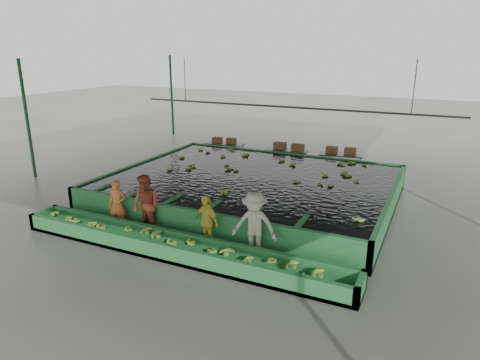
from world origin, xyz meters
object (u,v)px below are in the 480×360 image
at_px(sorting_trough, 175,247).
at_px(box_stack_mid, 289,150).
at_px(worker_b, 146,205).
at_px(worker_a, 117,205).
at_px(packing_table_mid, 286,159).
at_px(worker_d, 254,226).
at_px(packing_table_right, 341,163).
at_px(worker_c, 207,222).
at_px(box_stack_right, 341,154).
at_px(box_stack_left, 224,143).
at_px(flotation_tank, 252,187).
at_px(packing_table_left, 224,152).

bearing_deg(sorting_trough, box_stack_mid, 91.13).
bearing_deg(worker_b, worker_a, -171.20).
bearing_deg(sorting_trough, packing_table_mid, 91.67).
distance_m(worker_d, packing_table_right, 9.25).
bearing_deg(packing_table_right, packing_table_mid, -172.78).
relative_size(worker_a, box_stack_mid, 1.09).
bearing_deg(worker_d, worker_c, 171.49).
bearing_deg(box_stack_right, worker_d, -90.98).
bearing_deg(box_stack_left, worker_a, -83.68).
relative_size(sorting_trough, packing_table_right, 5.32).
height_order(worker_a, packing_table_mid, worker_a).
distance_m(worker_a, worker_b, 1.11).
xyz_separation_m(packing_table_right, box_stack_mid, (-2.39, -0.28, 0.45)).
relative_size(worker_c, packing_table_mid, 0.80).
height_order(worker_a, worker_b, worker_b).
xyz_separation_m(worker_c, packing_table_right, (1.65, 9.23, -0.34)).
relative_size(worker_b, box_stack_left, 1.54).
xyz_separation_m(worker_b, box_stack_right, (3.66, 9.31, -0.07)).
distance_m(flotation_tank, packing_table_left, 5.85).
distance_m(worker_a, box_stack_right, 10.46).
height_order(worker_a, box_stack_left, worker_a).
relative_size(worker_c, packing_table_left, 0.81).
bearing_deg(box_stack_mid, worker_b, -98.37).
xyz_separation_m(flotation_tank, box_stack_right, (2.15, 5.01, 0.41)).
bearing_deg(packing_table_mid, flotation_tank, -86.50).
xyz_separation_m(worker_a, box_stack_mid, (2.42, 8.95, 0.11)).
xyz_separation_m(flotation_tank, worker_c, (0.55, -4.30, 0.32)).
bearing_deg(packing_table_mid, worker_a, -104.63).
relative_size(packing_table_left, box_stack_left, 1.58).
bearing_deg(packing_table_mid, box_stack_right, 9.30).
bearing_deg(packing_table_mid, sorting_trough, -88.33).
height_order(worker_c, packing_table_mid, worker_c).
distance_m(box_stack_left, box_stack_right, 5.77).
xyz_separation_m(box_stack_left, box_stack_mid, (3.42, -0.07, 0.01)).
distance_m(sorting_trough, worker_a, 2.78).
xyz_separation_m(packing_table_left, box_stack_right, (5.71, 0.37, 0.42)).
relative_size(flotation_tank, sorting_trough, 1.00).
bearing_deg(worker_c, worker_a, -161.50).
xyz_separation_m(worker_c, box_stack_right, (1.60, 9.31, 0.08)).
bearing_deg(packing_table_left, worker_b, -77.10).
distance_m(packing_table_left, box_stack_left, 0.45).
height_order(packing_table_right, box_stack_right, box_stack_right).
bearing_deg(worker_a, box_stack_left, 82.31).
xyz_separation_m(sorting_trough, packing_table_left, (-3.56, 9.74, 0.18)).
bearing_deg(worker_c, packing_table_left, 133.16).
xyz_separation_m(flotation_tank, packing_table_left, (-3.56, 4.64, -0.02)).
bearing_deg(box_stack_left, worker_b, -76.91).
bearing_deg(worker_d, packing_table_right, 80.24).
bearing_deg(worker_d, packing_table_left, 113.32).
xyz_separation_m(packing_table_left, box_stack_left, (-0.05, 0.09, 0.44)).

